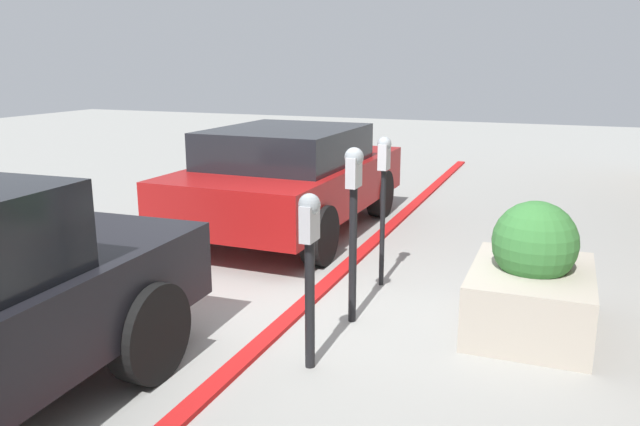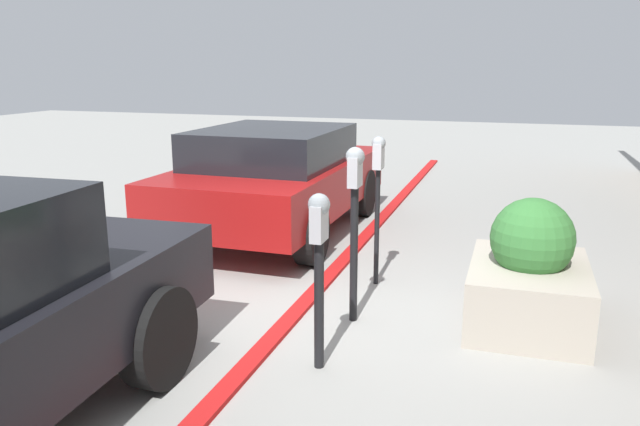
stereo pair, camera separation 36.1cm
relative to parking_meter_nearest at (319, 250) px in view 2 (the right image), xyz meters
name	(u,v)px [view 2 (the right image)]	position (x,y,z in m)	size (l,w,h in m)	color
ground_plane	(307,312)	(1.00, 0.44, -0.94)	(40.00, 40.00, 0.00)	#999993
curb_strip	(299,309)	(1.00, 0.52, -0.92)	(19.00, 0.16, 0.04)	red
parking_meter_nearest	(319,250)	(0.00, 0.00, 0.00)	(0.19, 0.16, 1.37)	black
parking_meter_second	(355,201)	(0.95, -0.02, 0.16)	(0.19, 0.17, 1.58)	black
parking_meter_middle	(378,176)	(1.95, -0.01, 0.21)	(0.17, 0.14, 1.56)	black
planter_box	(529,276)	(1.34, -1.52, -0.50)	(1.38, 1.01, 1.15)	#B2A899
parked_car_middle	(276,177)	(3.56, 1.75, -0.17)	(4.06, 2.05, 1.44)	maroon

